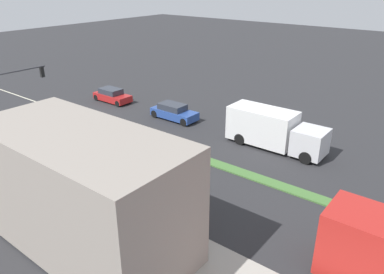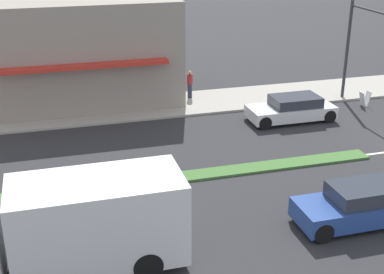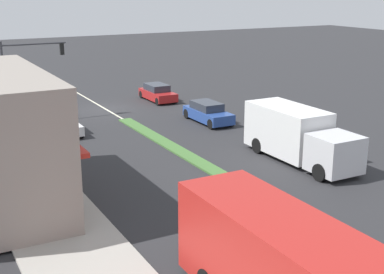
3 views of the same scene
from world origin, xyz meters
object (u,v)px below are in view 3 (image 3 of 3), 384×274
(traffic_signal_main, at_px, (24,66))
(van_white, at_px, (60,123))
(delivery_truck, at_px, (297,135))
(suv_black, at_px, (337,271))
(coupe_blue, at_px, (208,113))
(hatchback_red, at_px, (158,93))
(warning_aframe_sign, at_px, (29,113))

(traffic_signal_main, height_order, van_white, traffic_signal_main)
(traffic_signal_main, distance_m, van_white, 5.68)
(delivery_truck, height_order, suv_black, delivery_truck)
(traffic_signal_main, height_order, coupe_blue, traffic_signal_main)
(traffic_signal_main, xyz_separation_m, suv_black, (-3.92, 27.45, -3.31))
(hatchback_red, bearing_deg, van_white, 31.90)
(van_white, bearing_deg, traffic_signal_main, -75.98)
(suv_black, xyz_separation_m, hatchback_red, (-7.20, -29.17, 0.07))
(van_white, bearing_deg, suv_black, 96.96)
(warning_aframe_sign, xyz_separation_m, delivery_truck, (-10.98, 17.04, 1.04))
(warning_aframe_sign, bearing_deg, hatchback_red, -173.52)
(delivery_truck, bearing_deg, hatchback_red, -90.00)
(traffic_signal_main, xyz_separation_m, van_white, (-1.12, 4.51, -3.26))
(delivery_truck, distance_m, suv_black, 13.08)
(warning_aframe_sign, bearing_deg, suv_black, 97.70)
(suv_black, bearing_deg, hatchback_red, -103.87)
(delivery_truck, bearing_deg, traffic_signal_main, -56.12)
(warning_aframe_sign, xyz_separation_m, suv_black, (-3.78, 27.92, 0.16))
(delivery_truck, relative_size, van_white, 1.66)
(hatchback_red, height_order, coupe_blue, coupe_blue)
(traffic_signal_main, relative_size, van_white, 1.24)
(delivery_truck, distance_m, coupe_blue, 9.86)
(hatchback_red, relative_size, coupe_blue, 0.94)
(hatchback_red, bearing_deg, suv_black, 76.13)
(delivery_truck, relative_size, hatchback_red, 1.80)
(suv_black, height_order, van_white, van_white)
(warning_aframe_sign, bearing_deg, van_white, 101.09)
(traffic_signal_main, distance_m, suv_black, 27.92)
(delivery_truck, bearing_deg, warning_aframe_sign, -57.21)
(van_white, relative_size, coupe_blue, 1.02)
(warning_aframe_sign, bearing_deg, coupe_blue, 146.70)
(warning_aframe_sign, xyz_separation_m, coupe_blue, (-10.98, 7.21, 0.26))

